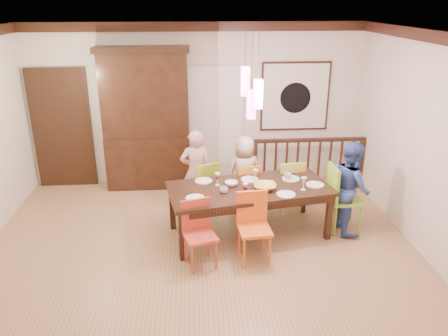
{
  "coord_description": "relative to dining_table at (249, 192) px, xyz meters",
  "views": [
    {
      "loc": [
        -0.06,
        -5.28,
        3.27
      ],
      "look_at": [
        0.36,
        0.48,
        1.02
      ],
      "focal_mm": 35.0,
      "sensor_mm": 36.0,
      "label": 1
    }
  ],
  "objects": [
    {
      "name": "floor",
      "position": [
        -0.72,
        -0.39,
        -0.67
      ],
      "size": [
        6.0,
        6.0,
        0.0
      ],
      "primitive_type": "plane",
      "color": "olive",
      "rests_on": "ground"
    },
    {
      "name": "ceiling",
      "position": [
        -0.72,
        -0.39,
        2.23
      ],
      "size": [
        6.0,
        6.0,
        0.0
      ],
      "primitive_type": "plane",
      "rotation": [
        3.14,
        0.0,
        0.0
      ],
      "color": "white",
      "rests_on": "wall_back"
    },
    {
      "name": "wall_back",
      "position": [
        -0.72,
        2.11,
        0.78
      ],
      "size": [
        6.0,
        0.0,
        6.0
      ],
      "primitive_type": "plane",
      "rotation": [
        1.57,
        0.0,
        0.0
      ],
      "color": "beige",
      "rests_on": "floor"
    },
    {
      "name": "wall_right",
      "position": [
        2.28,
        -0.39,
        0.78
      ],
      "size": [
        0.0,
        5.0,
        5.0
      ],
      "primitive_type": "plane",
      "rotation": [
        1.57,
        0.0,
        -1.57
      ],
      "color": "beige",
      "rests_on": "floor"
    },
    {
      "name": "crown_molding",
      "position": [
        -0.72,
        -0.39,
        2.15
      ],
      "size": [
        6.0,
        5.0,
        0.16
      ],
      "primitive_type": null,
      "color": "black",
      "rests_on": "wall_back"
    },
    {
      "name": "panel_door",
      "position": [
        -3.12,
        2.06,
        0.38
      ],
      "size": [
        1.04,
        0.07,
        2.24
      ],
      "primitive_type": "cube",
      "color": "black",
      "rests_on": "wall_back"
    },
    {
      "name": "white_doorway",
      "position": [
        -0.37,
        2.08,
        0.38
      ],
      "size": [
        0.97,
        0.05,
        2.22
      ],
      "primitive_type": "cube",
      "color": "silver",
      "rests_on": "wall_back"
    },
    {
      "name": "painting",
      "position": [
        1.08,
        2.07,
        0.93
      ],
      "size": [
        1.25,
        0.06,
        1.25
      ],
      "color": "black",
      "rests_on": "wall_back"
    },
    {
      "name": "pendant_cluster",
      "position": [
        0.0,
        -0.0,
        1.43
      ],
      "size": [
        0.27,
        0.21,
        1.14
      ],
      "color": "#FF4C8D",
      "rests_on": "ceiling"
    },
    {
      "name": "dining_table",
      "position": [
        0.0,
        0.0,
        0.0
      ],
      "size": [
        2.43,
        1.43,
        0.75
      ],
      "rotation": [
        0.0,
        0.0,
        0.18
      ],
      "color": "black",
      "rests_on": "floor"
    },
    {
      "name": "chair_far_left",
      "position": [
        -0.63,
        0.79,
        -0.17
      ],
      "size": [
        0.52,
        0.52,
        0.88
      ],
      "rotation": [
        0.0,
        0.0,
        3.56
      ],
      "color": "#AAD32C",
      "rests_on": "floor"
    },
    {
      "name": "chair_far_mid",
      "position": [
        0.03,
        0.67,
        -0.18
      ],
      "size": [
        0.48,
        0.48,
        0.87
      ],
      "rotation": [
        0.0,
        0.0,
        3.4
      ],
      "color": "orange",
      "rests_on": "floor"
    },
    {
      "name": "chair_far_right",
      "position": [
        0.72,
        0.69,
        -0.16
      ],
      "size": [
        0.46,
        0.46,
        0.9
      ],
      "rotation": [
        0.0,
        0.0,
        3.28
      ],
      "color": "#B1C63B",
      "rests_on": "floor"
    },
    {
      "name": "chair_near_left",
      "position": [
        -0.73,
        -0.77,
        -0.17
      ],
      "size": [
        0.49,
        0.49,
        0.87
      ],
      "rotation": [
        0.0,
        0.0,
        0.28
      ],
      "color": "#BB3B27",
      "rests_on": "floor"
    },
    {
      "name": "chair_near_mid",
      "position": [
        -0.01,
        -0.7,
        -0.15
      ],
      "size": [
        0.45,
        0.45,
        0.92
      ],
      "rotation": [
        0.0,
        0.0,
        0.09
      ],
      "color": "orange",
      "rests_on": "floor"
    },
    {
      "name": "chair_end_right",
      "position": [
        1.43,
        0.03,
        -0.09
      ],
      "size": [
        0.47,
        0.47,
        1.02
      ],
      "rotation": [
        0.0,
        0.0,
        1.58
      ],
      "color": "#7EBD2D",
      "rests_on": "floor"
    },
    {
      "name": "china_hutch",
      "position": [
        -1.6,
        1.91,
        0.59
      ],
      "size": [
        1.6,
        0.46,
        2.52
      ],
      "color": "black",
      "rests_on": "floor"
    },
    {
      "name": "balustrade",
      "position": [
        1.27,
        1.56,
        -0.17
      ],
      "size": [
        2.11,
        0.12,
        0.96
      ],
      "rotation": [
        0.0,
        0.0,
        0.0
      ],
      "color": "black",
      "rests_on": "floor"
    },
    {
      "name": "person_far_left",
      "position": [
        -0.75,
        0.83,
        0.01
      ],
      "size": [
        0.52,
        0.36,
        1.37
      ],
      "primitive_type": "imported",
      "rotation": [
        0.0,
        0.0,
        3.2
      ],
      "color": "beige",
      "rests_on": "floor"
    },
    {
      "name": "person_far_mid",
      "position": [
        0.03,
        0.85,
        -0.05
      ],
      "size": [
        0.7,
        0.56,
        1.24
      ],
      "primitive_type": "imported",
      "rotation": [
        0.0,
        0.0,
        3.46
      ],
      "color": "beige",
      "rests_on": "floor"
    },
    {
      "name": "person_end_right",
      "position": [
        1.49,
        0.01,
        0.02
      ],
      "size": [
        0.57,
        0.71,
        1.39
      ],
      "primitive_type": "imported",
      "rotation": [
        0.0,
        0.0,
        1.65
      ],
      "color": "#38549E",
      "rests_on": "floor"
    },
    {
      "name": "serving_bowl",
      "position": [
        0.21,
        -0.09,
        0.12
      ],
      "size": [
        0.34,
        0.34,
        0.08
      ],
      "primitive_type": "imported",
      "rotation": [
        0.0,
        0.0,
        -0.09
      ],
      "color": "gold",
      "rests_on": "dining_table"
    },
    {
      "name": "small_bowl",
      "position": [
        -0.25,
        0.07,
        0.11
      ],
      "size": [
        0.24,
        0.24,
        0.06
      ],
      "primitive_type": "imported",
      "rotation": [
        0.0,
        0.0,
        0.27
      ],
      "color": "white",
      "rests_on": "dining_table"
    },
    {
      "name": "cup_left",
      "position": [
        -0.38,
        -0.17,
        0.12
      ],
      "size": [
        0.15,
        0.15,
        0.09
      ],
      "primitive_type": "imported",
      "rotation": [
        0.0,
        0.0,
        -0.4
      ],
      "color": "silver",
      "rests_on": "dining_table"
    },
    {
      "name": "cup_right",
      "position": [
        0.6,
        0.22,
        0.13
      ],
      "size": [
        0.14,
        0.14,
        0.1
      ],
      "primitive_type": "imported",
      "rotation": [
        0.0,
        0.0,
        -0.35
      ],
      "color": "silver",
      "rests_on": "dining_table"
    },
    {
      "name": "plate_far_left",
      "position": [
        -0.65,
        0.26,
        0.08
      ],
      "size": [
        0.26,
        0.26,
        0.01
      ],
      "primitive_type": "cylinder",
      "color": "white",
      "rests_on": "dining_table"
    },
    {
      "name": "plate_far_mid",
      "position": [
        0.04,
        0.26,
        0.08
      ],
      "size": [
        0.26,
        0.26,
        0.01
      ],
      "primitive_type": "cylinder",
      "color": "white",
      "rests_on": "dining_table"
    },
    {
      "name": "plate_far_right",
      "position": [
        0.66,
        0.25,
        0.08
      ],
      "size": [
        0.26,
        0.26,
        0.01
      ],
      "primitive_type": "cylinder",
      "color": "white",
      "rests_on": "dining_table"
    },
    {
      "name": "plate_near_left",
      "position": [
        -0.78,
        -0.33,
        0.08
      ],
      "size": [
        0.26,
        0.26,
        0.01
      ],
      "primitive_type": "cylinder",
      "color": "white",
      "rests_on": "dining_table"
    },
    {
      "name": "plate_near_mid",
      "position": [
        0.47,
        -0.3,
        0.08
      ],
      "size": [
        0.26,
        0.26,
        0.01
      ],
      "primitive_type": "cylinder",
      "color": "white",
      "rests_on": "dining_table"
    },
    {
      "name": "plate_end_right",
      "position": [
        0.96,
        -0.0,
        0.08
      ],
      "size": [
        0.26,
        0.26,
        0.01
      ],
      "primitive_type": "cylinder",
      "color": "white",
      "rests_on": "dining_table"
    },
    {
      "name": "wine_glass_a",
      "position": [
        -0.45,
        0.1,
        0.17
      ],
      "size": [
        0.08,
        0.08,
        0.19
      ],
      "primitive_type": null,
      "color": "#590C19",
      "rests_on": "dining_table"
    },
    {
      "name": "wine_glass_b",
      "position": [
        0.11,
        0.19,
        0.17
      ],
      "size": [
        0.08,
        0.08,
        0.19
      ],
      "primitive_type": null,
      "color": "silver",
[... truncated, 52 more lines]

